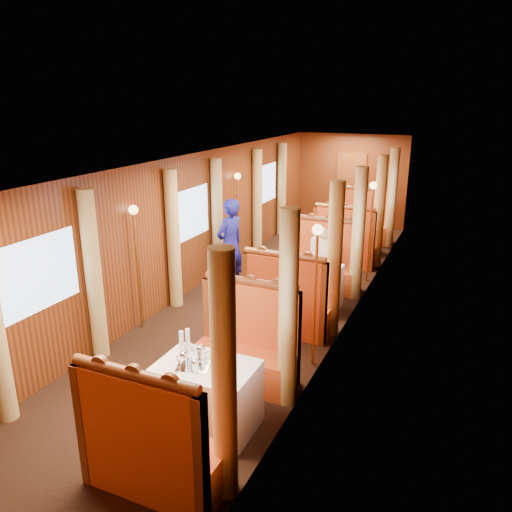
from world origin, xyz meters
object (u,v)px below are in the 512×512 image
Objects in this scene: teapot_right at (195,367)px; banquette_near_fwd at (152,450)px; teapot_back at (201,354)px; banquette_mid_aft at (325,267)px; banquette_mid_fwd at (287,307)px; tea_tray at (193,367)px; steward at (230,244)px; table_far at (355,236)px; fruit_plate at (226,375)px; teapot_left at (184,360)px; rose_vase_far at (357,213)px; banquette_near_aft at (246,350)px; rose_vase_mid at (310,256)px; table_near at (207,396)px; banquette_far_fwd at (345,246)px; passenger at (322,254)px; table_mid at (308,287)px; banquette_far_aft at (365,224)px.

banquette_near_fwd is at bearing -85.53° from teapot_right.
banquette_mid_aft is at bearing 68.83° from teapot_back.
banquette_mid_fwd is 3.94× the size of tea_tray.
banquette_mid_fwd is 2.14m from steward.
tea_tray is at bearing -90.82° from table_far.
steward is at bearing 116.04° from fruit_plate.
teapot_left is 0.43× the size of rose_vase_far.
banquette_near_aft is at bearing 90.49° from teapot_right.
banquette_near_aft is at bearing -90.14° from rose_vase_mid.
steward reaches higher than table_near.
banquette_near_fwd is 5.11m from steward.
banquette_far_fwd is 6.09m from teapot_left.
rose_vase_far is at bearing 89.78° from banquette_mid_fwd.
banquette_mid_fwd is at bearing 90.00° from banquette_near_aft.
teapot_left is 0.71× the size of fruit_plate.
banquette_mid_aft reaches higher than rose_vase_mid.
banquette_mid_aft is 4.64m from fruit_plate.
banquette_far_fwd is 8.58× the size of teapot_left.
teapot_left is at bearing -100.68° from banquette_near_aft.
banquette_near_fwd reaches higher than teapot_left.
teapot_right is at bearing 39.02° from steward.
tea_tray is at bearing -91.32° from passenger.
banquette_near_aft reaches higher than table_near.
banquette_far_fwd is 1.76× the size of passenger.
teapot_left is (-0.21, -0.09, 0.44)m from table_near.
teapot_right is 4.46m from passenger.
teapot_left is at bearing -91.83° from rose_vase_far.
banquette_mid_fwd reaches higher than passenger.
banquette_far_aft is at bearing 90.00° from table_mid.
rose_vase_far is at bearing 169.77° from steward.
banquette_far_fwd is 2.74m from steward.
banquette_mid_aft is at bearing 90.00° from banquette_mid_fwd.
table_near is 0.46m from teapot_back.
tea_tray is at bearing 135.46° from teapot_right.
steward reaches higher than banquette_far_aft.
steward is at bearing 169.02° from table_mid.
rose_vase_mid is at bearing -89.63° from banquette_mid_aft.
banquette_near_fwd is 0.78× the size of steward.
passenger is at bearing -90.00° from banquette_far_aft.
steward is at bearing 108.58° from banquette_near_fwd.
rose_vase_far is at bearing 89.82° from rose_vase_mid.
teapot_back is at bearing -92.63° from banquette_mid_fwd.
teapot_right is 4.28m from steward.
banquette_far_fwd reaches higher than table_mid.
fruit_plate is at bearing -85.52° from rose_vase_mid.
table_near is 0.78× the size of banquette_far_fwd.
banquette_mid_aft is at bearing -90.40° from rose_vase_far.
rose_vase_far is at bearing 89.88° from banquette_near_fwd.
banquette_far_fwd reaches higher than table_far.
table_mid is 0.78× the size of banquette_far_fwd.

